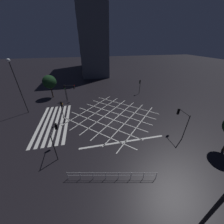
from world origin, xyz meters
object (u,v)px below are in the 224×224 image
at_px(traffic_light_se_main, 55,134).
at_px(street_lamp_east, 15,77).
at_px(street_lamp_west, 213,211).
at_px(street_tree_near, 49,82).
at_px(traffic_light_ne_main, 182,118).
at_px(traffic_light_nw_cross, 140,84).
at_px(traffic_light_median_south, 62,108).
at_px(traffic_light_sw_cross, 71,89).
at_px(traffic_light_sw_main, 65,90).

relative_size(traffic_light_se_main, street_lamp_east, 0.37).
relative_size(street_lamp_west, street_tree_near, 1.66).
relative_size(traffic_light_se_main, traffic_light_ne_main, 0.90).
xyz_separation_m(traffic_light_se_main, street_lamp_west, (11.78, 8.71, 4.21)).
relative_size(traffic_light_ne_main, traffic_light_nw_cross, 1.09).
relative_size(traffic_light_se_main, traffic_light_nw_cross, 0.99).
distance_m(traffic_light_se_main, traffic_light_ne_main, 17.53).
xyz_separation_m(traffic_light_median_south, traffic_light_sw_cross, (-9.10, 0.80, 0.01)).
distance_m(traffic_light_se_main, street_lamp_west, 15.25).
xyz_separation_m(street_lamp_east, street_tree_near, (-7.14, 3.53, -3.13)).
height_order(traffic_light_sw_main, traffic_light_nw_cross, traffic_light_sw_main).
bearing_deg(street_lamp_west, traffic_light_se_main, -143.52).
relative_size(traffic_light_sw_main, street_lamp_west, 0.41).
height_order(traffic_light_se_main, traffic_light_sw_cross, traffic_light_sw_cross).
xyz_separation_m(traffic_light_se_main, traffic_light_sw_cross, (-15.89, 0.82, 0.15)).
relative_size(traffic_light_sw_main, traffic_light_sw_cross, 0.97).
distance_m(traffic_light_sw_main, traffic_light_sw_cross, 1.43).
height_order(traffic_light_sw_cross, street_lamp_west, street_lamp_west).
bearing_deg(traffic_light_se_main, street_lamp_west, -143.52).
distance_m(traffic_light_ne_main, street_lamp_east, 28.39).
relative_size(traffic_light_ne_main, street_lamp_west, 0.44).
distance_m(traffic_light_sw_cross, street_lamp_east, 10.27).
bearing_deg(street_lamp_west, street_tree_near, -157.42).
height_order(traffic_light_sw_main, street_tree_near, street_tree_near).
bearing_deg(street_tree_near, traffic_light_nw_cross, 84.04).
height_order(traffic_light_median_south, street_lamp_east, street_lamp_east).
height_order(traffic_light_se_main, street_tree_near, street_tree_near).
bearing_deg(street_lamp_east, traffic_light_median_south, 55.95).
bearing_deg(traffic_light_nw_cross, street_lamp_east, 10.40).
bearing_deg(traffic_light_nw_cross, traffic_light_median_south, 28.51).
height_order(traffic_light_ne_main, traffic_light_sw_cross, traffic_light_ne_main).
bearing_deg(traffic_light_median_south, traffic_light_se_main, -90.22).
distance_m(traffic_light_se_main, street_tree_near, 19.63).
distance_m(traffic_light_median_south, traffic_light_ne_main, 18.93).
relative_size(traffic_light_median_south, street_lamp_east, 0.40).
xyz_separation_m(traffic_light_median_south, traffic_light_sw_main, (-9.55, -0.55, -0.15)).
bearing_deg(traffic_light_sw_main, traffic_light_nw_cross, 91.34).
bearing_deg(traffic_light_ne_main, traffic_light_median_south, 67.63).
bearing_deg(traffic_light_se_main, street_tree_near, 12.22).
bearing_deg(traffic_light_median_south, street_lamp_west, -64.94).
bearing_deg(traffic_light_median_south, street_lamp_east, 145.95).
height_order(traffic_light_sw_cross, street_lamp_east, street_lamp_east).
bearing_deg(street_lamp_west, traffic_light_nw_cross, 161.24).
bearing_deg(traffic_light_sw_cross, street_lamp_west, -74.09).
xyz_separation_m(traffic_light_sw_main, traffic_light_ne_main, (16.75, 18.05, 0.27)).
distance_m(traffic_light_se_main, traffic_light_sw_cross, 15.91).
bearing_deg(street_lamp_east, traffic_light_ne_main, 63.79).
bearing_deg(street_lamp_east, traffic_light_nw_cross, 100.40).
relative_size(traffic_light_median_south, street_tree_near, 0.72).
height_order(traffic_light_ne_main, street_lamp_west, street_lamp_west).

